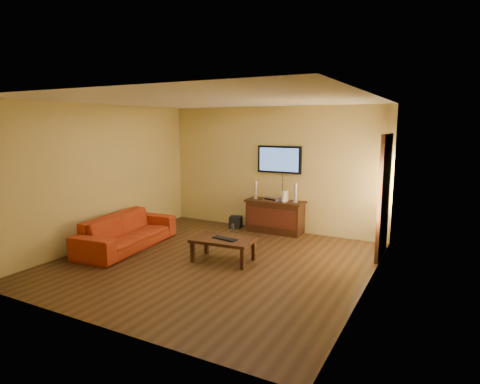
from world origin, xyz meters
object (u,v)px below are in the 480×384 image
Objects in this scene: speaker_left at (256,191)px; bottle at (233,228)px; media_console at (275,216)px; sofa at (127,226)px; coffee_table at (223,241)px; keyboard at (225,238)px; game_console at (285,196)px; television at (279,160)px; av_receiver at (274,199)px; speaker_right at (295,194)px; subwoofer at (236,222)px.

speaker_left reaches higher than bottle.
media_console is 0.71m from speaker_left.
bottle is (1.24, 1.90, -0.33)m from sofa.
keyboard is (0.04, -0.02, 0.06)m from coffee_table.
keyboard is (-0.25, -2.13, -0.41)m from game_console.
speaker_left is 1.63× the size of game_console.
television is 2.20× the size of keyboard.
media_console reaches higher than bottle.
game_console reaches higher than sofa.
television is at bearing 149.19° from game_console.
coffee_table is at bearing 152.94° from keyboard.
coffee_table is at bearing -74.05° from av_receiver.
keyboard is at bearing -27.06° from coffee_table.
game_console is at bearing -167.83° from speaker_right.
bottle is at bearing -147.20° from game_console.
coffee_table is 2.41× the size of keyboard.
media_console is 3.65× the size of av_receiver.
coffee_table is 5.57× the size of bottle.
coffee_table is at bearing -90.71° from sofa.
av_receiver is 1.78× the size of bottle.
av_receiver is at bearing -13.55° from subwoofer.
bottle is (-1.05, -0.40, -0.73)m from game_console.
game_console reaches higher than av_receiver.
av_receiver is at bearing -0.56° from speaker_left.
sofa is at bearing -131.55° from media_console.
subwoofer is (-0.94, -0.25, -1.44)m from television.
speaker_left is 0.87× the size of keyboard.
media_console is 5.27× the size of game_console.
speaker_left is 0.98× the size of speaker_right.
game_console is (0.27, -0.01, 0.08)m from av_receiver.
speaker_left is (-0.41, 2.13, 0.54)m from coffee_table.
av_receiver is 1.44× the size of game_console.
television reaches higher than keyboard.
av_receiver reaches higher than coffee_table.
subwoofer is (-0.90, -0.05, -0.61)m from av_receiver.
speaker_right is 1.55m from bottle.
television is 2.48× the size of speaker_right.
bottle is 1.93m from keyboard.
speaker_right is 0.23m from game_console.
sofa is at bearing -114.69° from av_receiver.
sofa is (-2.00, -0.19, 0.08)m from coffee_table.
television is 3.79× the size of subwoofer.
sofa is 2.04m from keyboard.
speaker_right is at bearing 4.23° from media_console.
game_console reaches higher than keyboard.
sofa reaches higher than bottle.
speaker_right is 1.53× the size of subwoofer.
bottle is at bearing -129.75° from speaker_left.
bottle is at bearing -39.19° from sofa.
keyboard is at bearing -78.05° from speaker_left.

